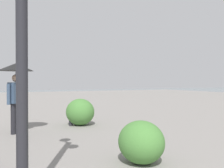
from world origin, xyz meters
name	(u,v)px	position (x,y,z in m)	size (l,w,h in m)	color
pedestrian	(16,78)	(8.09, 0.84, 1.60)	(1.00, 1.00, 2.03)	black
bollard_mid	(71,115)	(8.63, -0.93, 0.38)	(0.13, 0.13, 0.73)	#232328
shrub_low	(141,142)	(4.36, -1.08, 0.39)	(0.93, 0.83, 0.79)	#477F38
shrub_round	(80,112)	(8.62, -1.26, 0.45)	(1.07, 0.96, 0.91)	#477F38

